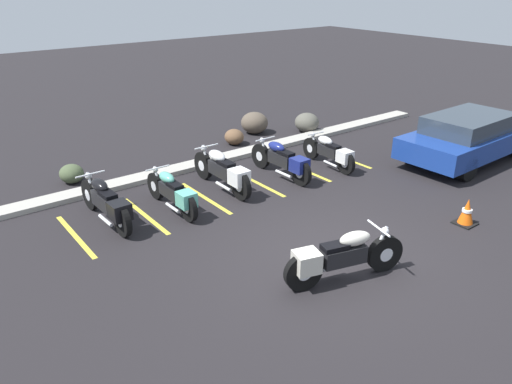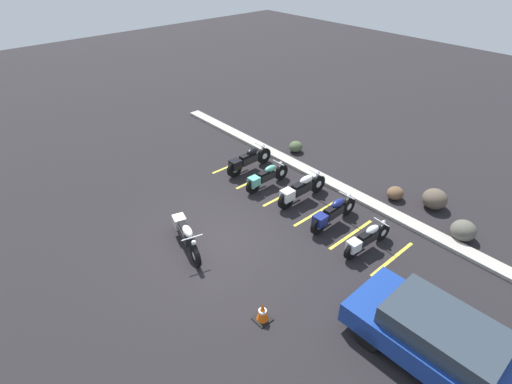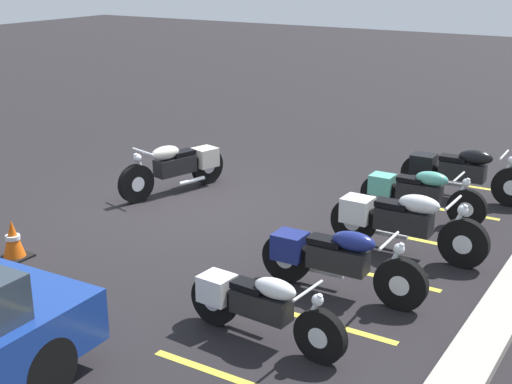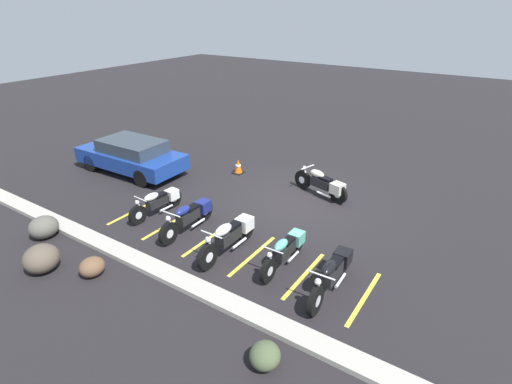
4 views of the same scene
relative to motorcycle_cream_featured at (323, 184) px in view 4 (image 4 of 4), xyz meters
name	(u,v)px [view 4 (image 4 of 4)]	position (x,y,z in m)	size (l,w,h in m)	color
ground	(301,200)	(0.46, 0.62, -0.46)	(60.00, 60.00, 0.00)	black
motorcycle_cream_featured	(323,184)	(0.00, 0.00, 0.00)	(2.16, 0.88, 0.87)	black
parked_bike_0	(332,272)	(-2.23, 4.31, 0.01)	(0.63, 2.24, 0.88)	black
parked_bike_1	(286,250)	(-0.88, 4.03, -0.04)	(0.57, 2.04, 0.80)	black
parked_bike_2	(230,235)	(0.61, 4.31, 0.02)	(0.64, 2.28, 0.90)	black
parked_bike_3	(190,216)	(2.22, 4.08, -0.01)	(0.61, 2.16, 0.85)	black
parked_bike_4	(158,202)	(3.67, 3.88, -0.05)	(0.55, 1.97, 0.78)	black
car_blue	(131,155)	(7.00, 2.01, 0.22)	(4.34, 1.90, 1.29)	black
concrete_curb	(191,285)	(0.46, 6.01, -0.40)	(18.00, 0.50, 0.12)	#A8A399
landscape_rock_0	(44,227)	(5.34, 6.59, -0.16)	(0.80, 0.75, 0.61)	#555349
landscape_rock_1	(41,258)	(3.91, 7.49, -0.12)	(0.86, 0.82, 0.68)	brown
landscape_rock_2	(265,356)	(-2.10, 6.92, -0.23)	(0.60, 0.57, 0.46)	#475437
landscape_rock_3	(92,267)	(2.75, 6.95, -0.23)	(0.61, 0.56, 0.46)	brown
traffic_cone	(238,167)	(3.55, -0.12, -0.20)	(0.40, 0.40, 0.55)	black
stall_line_0	(364,298)	(-2.97, 4.18, -0.46)	(0.10, 2.10, 0.00)	gold
stall_line_1	(304,275)	(-1.49, 4.18, -0.46)	(0.10, 2.10, 0.00)	gold
stall_line_2	(253,256)	(0.00, 4.18, -0.46)	(0.10, 2.10, 0.00)	gold
stall_line_3	(208,239)	(1.49, 4.18, -0.46)	(0.10, 2.10, 0.00)	gold
stall_line_4	(169,224)	(2.97, 4.18, -0.46)	(0.10, 2.10, 0.00)	gold
stall_line_5	(135,211)	(4.46, 4.18, -0.46)	(0.10, 2.10, 0.00)	gold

